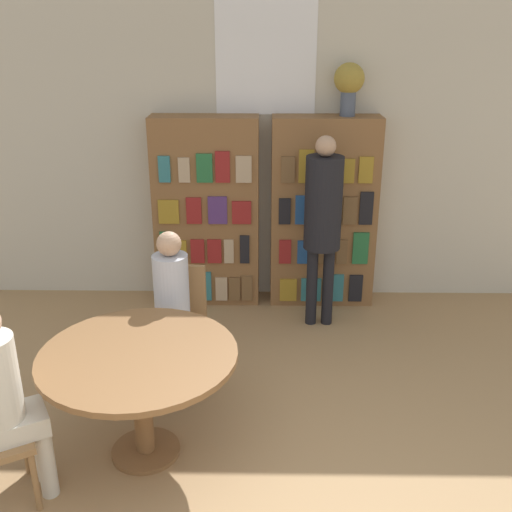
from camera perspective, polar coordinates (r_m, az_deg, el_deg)
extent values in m
cube|color=beige|center=(5.74, 0.90, 10.42)|extent=(6.40, 0.06, 3.00)
cube|color=white|center=(5.60, 0.95, 18.91)|extent=(0.90, 0.01, 1.10)
cube|color=brown|center=(5.73, -4.71, 4.18)|extent=(0.99, 0.32, 1.81)
cube|color=olive|center=(5.88, -8.30, -3.15)|extent=(0.07, 0.02, 0.22)
cube|color=#2D707A|center=(5.86, -7.10, -3.15)|extent=(0.09, 0.02, 0.23)
cube|color=#2D707A|center=(5.85, -5.98, -3.19)|extent=(0.11, 0.02, 0.22)
cube|color=#2D707A|center=(5.82, -4.71, -2.88)|extent=(0.09, 0.02, 0.30)
cube|color=tan|center=(5.82, -3.30, -3.15)|extent=(0.11, 0.02, 0.24)
cube|color=brown|center=(5.81, -2.05, -3.15)|extent=(0.11, 0.02, 0.24)
cube|color=brown|center=(5.80, -0.85, -3.08)|extent=(0.10, 0.02, 0.26)
cube|color=#236638|center=(5.71, -8.50, 0.82)|extent=(0.12, 0.02, 0.31)
cube|color=olive|center=(5.71, -7.07, 0.42)|extent=(0.09, 0.02, 0.23)
cube|color=maroon|center=(5.69, -5.58, 0.45)|extent=(0.13, 0.02, 0.23)
cube|color=maroon|center=(5.67, -3.97, 0.45)|extent=(0.13, 0.02, 0.24)
cube|color=tan|center=(5.66, -2.59, 0.44)|extent=(0.09, 0.02, 0.23)
cube|color=black|center=(5.65, -1.08, 0.63)|extent=(0.09, 0.02, 0.28)
cube|color=olive|center=(5.59, -8.31, 4.19)|extent=(0.19, 0.02, 0.23)
cube|color=maroon|center=(5.56, -5.93, 4.31)|extent=(0.14, 0.02, 0.25)
cube|color=#4C2D6B|center=(5.54, -3.68, 4.37)|extent=(0.18, 0.02, 0.26)
cube|color=maroon|center=(5.53, -1.38, 4.15)|extent=(0.18, 0.02, 0.22)
cube|color=#2D707A|center=(5.49, -8.72, 8.17)|extent=(0.11, 0.02, 0.24)
cube|color=tan|center=(5.47, -6.86, 8.13)|extent=(0.10, 0.02, 0.23)
cube|color=#236638|center=(5.44, -4.93, 8.34)|extent=(0.15, 0.02, 0.26)
cube|color=maroon|center=(5.43, -3.20, 8.46)|extent=(0.13, 0.02, 0.28)
cube|color=tan|center=(5.42, -1.18, 8.26)|extent=(0.14, 0.02, 0.24)
cube|color=brown|center=(5.73, 6.43, 4.12)|extent=(0.99, 0.32, 1.81)
cube|color=olive|center=(5.81, 3.10, -3.25)|extent=(0.16, 0.02, 0.23)
cube|color=#2D707A|center=(5.82, 5.26, -3.21)|extent=(0.19, 0.02, 0.24)
cube|color=#2D707A|center=(5.83, 7.41, -3.02)|extent=(0.19, 0.02, 0.28)
cube|color=black|center=(5.86, 9.47, -3.04)|extent=(0.13, 0.02, 0.27)
cube|color=maroon|center=(5.65, 2.79, 0.41)|extent=(0.11, 0.02, 0.23)
cube|color=navy|center=(5.66, 4.57, 0.37)|extent=(0.12, 0.02, 0.23)
cube|color=brown|center=(5.67, 6.39, 0.59)|extent=(0.15, 0.02, 0.28)
cube|color=brown|center=(5.70, 8.18, 0.40)|extent=(0.10, 0.02, 0.24)
cube|color=#236638|center=(5.71, 9.93, 0.73)|extent=(0.15, 0.02, 0.31)
cube|color=black|center=(5.52, 2.76, 4.27)|extent=(0.11, 0.02, 0.25)
cube|color=navy|center=(5.53, 4.32, 4.39)|extent=(0.11, 0.02, 0.27)
cube|color=maroon|center=(5.55, 5.92, 4.12)|extent=(0.12, 0.02, 0.22)
cube|color=#236638|center=(5.55, 7.37, 4.37)|extent=(0.09, 0.02, 0.28)
cube|color=brown|center=(5.57, 8.95, 4.28)|extent=(0.13, 0.02, 0.26)
cube|color=black|center=(5.59, 10.46, 4.48)|extent=(0.12, 0.02, 0.31)
cube|color=brown|center=(5.42, 3.07, 8.20)|extent=(0.12, 0.02, 0.24)
cube|color=olive|center=(5.42, 4.82, 8.50)|extent=(0.13, 0.02, 0.30)
cube|color=brown|center=(5.44, 6.74, 8.42)|extent=(0.11, 0.02, 0.29)
cube|color=olive|center=(5.47, 8.64, 8.01)|extent=(0.14, 0.02, 0.22)
cube|color=olive|center=(5.49, 10.43, 8.06)|extent=(0.13, 0.02, 0.24)
cylinder|color=#475166|center=(5.53, 8.75, 14.15)|extent=(0.14, 0.14, 0.22)
sphere|color=olive|center=(5.51, 8.88, 16.38)|extent=(0.27, 0.27, 0.27)
cylinder|color=brown|center=(4.13, -10.42, -17.74)|extent=(0.44, 0.44, 0.03)
cylinder|color=brown|center=(3.92, -10.77, -13.76)|extent=(0.12, 0.12, 0.67)
cylinder|color=brown|center=(3.73, -11.15, -9.28)|extent=(1.21, 1.21, 0.04)
cylinder|color=olive|center=(4.06, -21.12, -16.55)|extent=(0.04, 0.04, 0.40)
cylinder|color=olive|center=(3.79, -20.27, -19.51)|extent=(0.04, 0.04, 0.40)
cube|color=olive|center=(4.60, -7.61, -7.11)|extent=(0.44, 0.44, 0.04)
cube|color=olive|center=(4.64, -7.21, -3.41)|extent=(0.40, 0.08, 0.45)
cylinder|color=olive|center=(4.53, -5.89, -10.73)|extent=(0.04, 0.04, 0.40)
cylinder|color=olive|center=(4.61, -10.09, -10.34)|extent=(0.04, 0.04, 0.40)
cylinder|color=olive|center=(4.81, -5.00, -8.59)|extent=(0.04, 0.04, 0.40)
cylinder|color=olive|center=(4.89, -8.94, -8.27)|extent=(0.04, 0.04, 0.40)
cube|color=#B2B7C6|center=(4.44, -8.11, -7.06)|extent=(0.29, 0.35, 0.12)
cylinder|color=#B2B7C6|center=(4.37, -8.06, -3.00)|extent=(0.26, 0.26, 0.50)
sphere|color=tan|center=(4.24, -8.29, 1.16)|extent=(0.18, 0.18, 0.18)
cylinder|color=#B2B7C6|center=(4.47, -7.40, -10.95)|extent=(0.10, 0.10, 0.44)
cylinder|color=#B2B7C6|center=(4.51, -9.17, -10.78)|extent=(0.10, 0.10, 0.44)
cube|color=beige|center=(3.75, -21.79, -14.51)|extent=(0.41, 0.40, 0.12)
cylinder|color=beige|center=(3.98, -19.73, -16.87)|extent=(0.10, 0.10, 0.44)
cylinder|color=beige|center=(3.86, -19.31, -18.17)|extent=(0.10, 0.10, 0.44)
cylinder|color=black|center=(5.43, 5.34, -2.85)|extent=(0.10, 0.10, 0.75)
cylinder|color=black|center=(5.44, 6.87, -2.85)|extent=(0.10, 0.10, 0.75)
cylinder|color=black|center=(5.17, 6.44, 5.02)|extent=(0.32, 0.32, 0.81)
sphere|color=tan|center=(5.05, 6.68, 10.36)|extent=(0.17, 0.17, 0.17)
cylinder|color=black|center=(5.39, 7.30, 7.91)|extent=(0.07, 0.30, 0.07)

